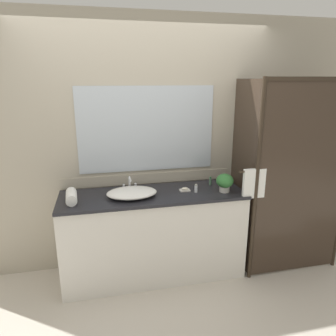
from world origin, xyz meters
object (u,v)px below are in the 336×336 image
Objects in this scene: amenity_bottle_shampoo at (196,188)px; potted_plant at (225,182)px; sink_basin at (132,193)px; rolled_towel_near_edge at (71,197)px; amenity_bottle_lotion at (210,181)px; soap_dish at (185,189)px; faucet at (130,185)px.

potted_plant is at bearing -9.28° from amenity_bottle_shampoo.
sink_basin is 1.88× the size of rolled_towel_near_edge.
amenity_bottle_lotion reaches higher than amenity_bottle_shampoo.
rolled_towel_near_edge is at bearing -178.50° from sink_basin.
soap_dish is at bearing 147.30° from amenity_bottle_shampoo.
soap_dish is 0.39× the size of rolled_towel_near_edge.
amenity_bottle_shampoo is 0.33× the size of rolled_towel_near_edge.
potted_plant is 1.83× the size of soap_dish.
potted_plant is 2.10× the size of amenity_bottle_lotion.
potted_plant is 1.46m from rolled_towel_near_edge.
sink_basin is 5.47× the size of amenity_bottle_lotion.
faucet reaches higher than amenity_bottle_lotion.
soap_dish is 1.21× the size of amenity_bottle_shampoo.
faucet is 0.56m from soap_dish.
soap_dish is 0.12m from amenity_bottle_shampoo.
amenity_bottle_shampoo is (-0.22, -0.18, -0.00)m from amenity_bottle_lotion.
potted_plant reaches higher than soap_dish.
amenity_bottle_lotion is (-0.06, 0.23, -0.06)m from potted_plant.
soap_dish is at bearing 2.71° from rolled_towel_near_edge.
rolled_towel_near_edge is at bearing -177.29° from soap_dish.
potted_plant is (0.91, -0.07, 0.07)m from sink_basin.
sink_basin is 0.55m from rolled_towel_near_edge.
amenity_bottle_lotion is (0.85, -0.04, -0.01)m from faucet.
potted_plant reaches higher than amenity_bottle_shampoo.
sink_basin is 4.77× the size of soap_dish.
rolled_towel_near_edge is at bearing 179.47° from amenity_bottle_shampoo.
soap_dish is 0.34m from amenity_bottle_lotion.
sink_basin is at bearing -176.05° from soap_dish.
soap_dish is (0.53, 0.04, -0.02)m from sink_basin.
faucet reaches higher than soap_dish.
sink_basin is 2.61× the size of potted_plant.
sink_basin is at bearing 175.53° from potted_plant.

